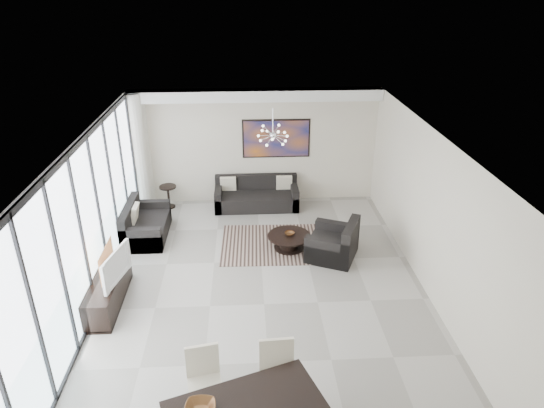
{
  "coord_description": "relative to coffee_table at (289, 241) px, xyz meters",
  "views": [
    {
      "loc": [
        -0.26,
        -7.03,
        5.28
      ],
      "look_at": [
        0.23,
        1.53,
        1.25
      ],
      "focal_mm": 32.0,
      "sensor_mm": 36.0,
      "label": 1
    }
  ],
  "objects": [
    {
      "name": "television",
      "position": [
        -3.21,
        -1.81,
        0.64
      ],
      "size": [
        0.34,
        0.98,
        0.56
      ],
      "primitive_type": "imported",
      "rotation": [
        0.0,
        0.0,
        1.35
      ],
      "color": "gray",
      "rests_on": "tv_console"
    },
    {
      "name": "bowl_coffee",
      "position": [
        0.01,
        -0.0,
        0.17
      ],
      "size": [
        0.22,
        0.22,
        0.07
      ],
      "primitive_type": "imported",
      "rotation": [
        0.0,
        0.0,
        -0.01
      ],
      "color": "brown",
      "rests_on": "coffee_table"
    },
    {
      "name": "rug",
      "position": [
        -0.29,
        0.2,
        -0.18
      ],
      "size": [
        2.35,
        1.83,
        0.01
      ],
      "primitive_type": "cube",
      "rotation": [
        0.0,
        0.0,
        -0.02
      ],
      "color": "black",
      "rests_on": "floor"
    },
    {
      "name": "painting",
      "position": [
        -0.11,
        2.54,
        1.47
      ],
      "size": [
        1.68,
        0.04,
        0.98
      ],
      "primitive_type": "cube",
      "color": "#AE5918",
      "rests_on": "room_shell"
    },
    {
      "name": "chandelier",
      "position": [
        -0.31,
        0.57,
        2.17
      ],
      "size": [
        0.66,
        0.66,
        0.71
      ],
      "color": "silver",
      "rests_on": "room_shell"
    },
    {
      "name": "tv_console",
      "position": [
        -3.37,
        -1.73,
        0.09
      ],
      "size": [
        0.48,
        1.72,
        0.54
      ],
      "primitive_type": "cube",
      "color": "black",
      "rests_on": "floor"
    },
    {
      "name": "side_table",
      "position": [
        -2.83,
        2.22,
        0.21
      ],
      "size": [
        0.42,
        0.42,
        0.58
      ],
      "color": "black",
      "rests_on": "floor"
    },
    {
      "name": "dining_chair_nw",
      "position": [
        -1.5,
        -4.13,
        0.37
      ],
      "size": [
        0.51,
        0.51,
        0.96
      ],
      "color": "beige",
      "rests_on": "floor"
    },
    {
      "name": "room_shell",
      "position": [
        -0.15,
        -1.93,
        1.27
      ],
      "size": [
        6.0,
        9.0,
        2.9
      ],
      "color": "#A8A39B",
      "rests_on": "ground"
    },
    {
      "name": "loveseat",
      "position": [
        -3.16,
        0.7,
        0.08
      ],
      "size": [
        0.87,
        1.55,
        0.78
      ],
      "color": "black",
      "rests_on": "floor"
    },
    {
      "name": "window_wall",
      "position": [
        -3.47,
        -1.93,
        1.29
      ],
      "size": [
        0.37,
        8.95,
        2.9
      ],
      "color": "silver",
      "rests_on": "floor"
    },
    {
      "name": "sofa_main",
      "position": [
        -0.63,
        2.13,
        0.07
      ],
      "size": [
        2.07,
        0.85,
        0.75
      ],
      "color": "black",
      "rests_on": "floor"
    },
    {
      "name": "armchair",
      "position": [
        0.89,
        -0.39,
        0.1
      ],
      "size": [
        1.24,
        1.27,
        0.82
      ],
      "color": "black",
      "rests_on": "floor"
    },
    {
      "name": "soffit",
      "position": [
        -0.61,
        2.37,
        2.59
      ],
      "size": [
        5.98,
        0.4,
        0.26
      ],
      "primitive_type": "cube",
      "color": "white",
      "rests_on": "room_shell"
    },
    {
      "name": "dining_chair_ne",
      "position": [
        -0.53,
        -4.12,
        0.4
      ],
      "size": [
        0.49,
        0.49,
        1.0
      ],
      "color": "beige",
      "rests_on": "floor"
    },
    {
      "name": "coffee_table",
      "position": [
        0.0,
        0.0,
        0.0
      ],
      "size": [
        0.91,
        0.91,
        0.32
      ],
      "color": "black",
      "rests_on": "floor"
    }
  ]
}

